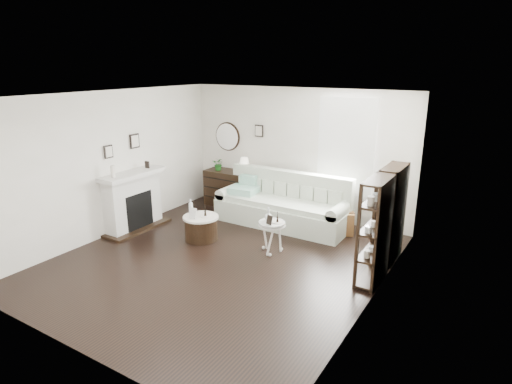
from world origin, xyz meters
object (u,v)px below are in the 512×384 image
Objects in this scene: drum_table at (201,228)px; pedestal_table at (272,225)px; sofa at (283,207)px; dresser at (231,189)px.

drum_table is 1.17× the size of pedestal_table.
pedestal_table is (0.49, -1.34, 0.17)m from sofa.
drum_table is (-0.92, -1.53, -0.12)m from sofa.
drum_table is at bearing -172.40° from pedestal_table.
pedestal_table is at bearing -70.05° from sofa.
dresser reaches higher than drum_table.
pedestal_table reaches higher than drum_table.
sofa is 4.82× the size of pedestal_table.
sofa is at bearing 59.07° from drum_table.
dresser is 2.18× the size of pedestal_table.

